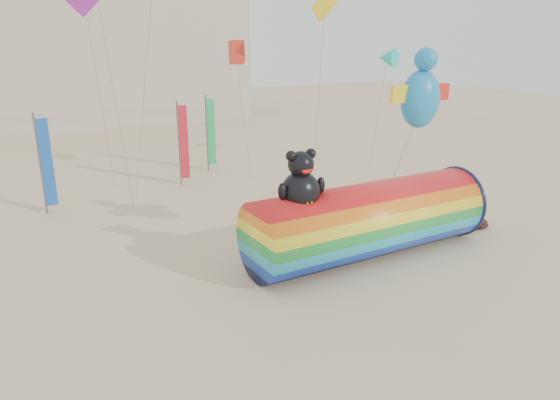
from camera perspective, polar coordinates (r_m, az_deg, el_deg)
ground at (r=19.42m, az=0.96°, el=-8.14°), size 160.00×160.00×0.00m
windsock_assembly at (r=20.62m, az=10.10°, el=-2.04°), size 10.54×3.21×4.86m
kite_handler at (r=25.17m, az=16.77°, el=-0.79°), size 0.72×0.59×1.70m
fabric_bundle at (r=25.36m, az=20.62°, el=-2.66°), size 2.62×1.35×0.41m
festival_banners at (r=31.04m, az=-14.15°, el=6.16°), size 11.44×4.59×5.20m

